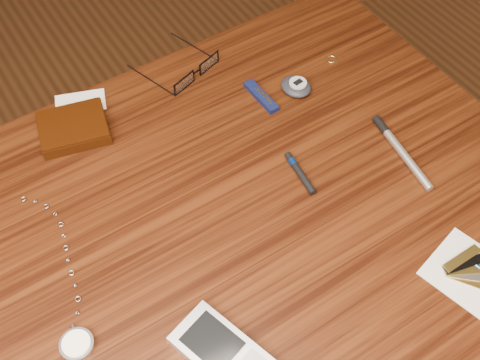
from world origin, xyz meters
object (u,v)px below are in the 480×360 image
(desk, at_px, (215,260))
(pda_phone, at_px, (222,352))
(eyeglasses, at_px, (194,72))
(pocket_watch, at_px, (76,339))
(pedometer, at_px, (296,86))
(pocket_knife, at_px, (261,96))
(silver_pen, at_px, (397,146))
(wallet_and_card, at_px, (74,127))

(desk, distance_m, pda_phone, 0.22)
(eyeglasses, relative_size, pocket_watch, 0.52)
(pedometer, bearing_deg, pocket_knife, 165.12)
(desk, xyz_separation_m, silver_pen, (0.32, -0.04, 0.11))
(eyeglasses, relative_size, pedometer, 2.41)
(desk, bearing_deg, pocket_watch, -167.30)
(desk, distance_m, pedometer, 0.32)
(pedometer, distance_m, silver_pen, 0.20)
(wallet_and_card, relative_size, pocket_watch, 0.54)
(pocket_knife, bearing_deg, eyeglasses, 122.65)
(wallet_and_card, bearing_deg, pedometer, -18.30)
(pocket_watch, xyz_separation_m, pda_phone, (0.15, -0.11, 0.00))
(pda_phone, height_order, pedometer, pedometer)
(pocket_watch, xyz_separation_m, pedometer, (0.49, 0.21, 0.00))
(desk, xyz_separation_m, pda_phone, (-0.09, -0.17, 0.11))
(desk, bearing_deg, pda_phone, -117.89)
(desk, relative_size, pocket_watch, 3.61)
(pedometer, height_order, pocket_knife, pedometer)
(wallet_and_card, distance_m, pocket_knife, 0.31)
(pocket_watch, bearing_deg, silver_pen, 1.77)
(pedometer, bearing_deg, pocket_watch, -157.19)
(wallet_and_card, xyz_separation_m, pocket_watch, (-0.14, -0.32, -0.01))
(silver_pen, bearing_deg, pocket_knife, 119.95)
(pda_phone, bearing_deg, pocket_watch, 141.66)
(desk, relative_size, pda_phone, 7.19)
(desk, xyz_separation_m, eyeglasses, (0.13, 0.28, 0.11))
(pocket_knife, bearing_deg, pda_phone, -130.31)
(wallet_and_card, xyz_separation_m, silver_pen, (0.41, -0.31, -0.01))
(wallet_and_card, bearing_deg, pocket_knife, -18.99)
(pda_phone, relative_size, pocket_knife, 1.75)
(wallet_and_card, relative_size, pocket_knife, 1.86)
(eyeglasses, bearing_deg, pocket_watch, -137.83)
(pocket_watch, distance_m, pda_phone, 0.19)
(pocket_watch, bearing_deg, desk, 12.70)
(pocket_watch, bearing_deg, pedometer, 22.81)
(pda_phone, height_order, pocket_knife, pda_phone)
(pocket_knife, bearing_deg, wallet_and_card, 161.01)
(eyeglasses, relative_size, pda_phone, 1.04)
(wallet_and_card, height_order, pedometer, same)
(pedometer, bearing_deg, silver_pen, -72.90)
(silver_pen, bearing_deg, eyeglasses, 120.89)
(eyeglasses, bearing_deg, desk, -115.13)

